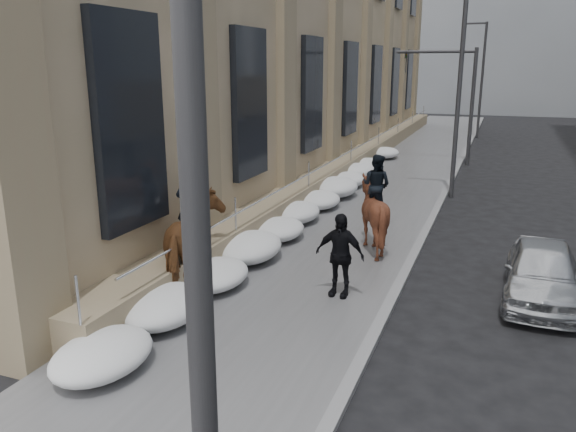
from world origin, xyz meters
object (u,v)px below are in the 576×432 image
object	(u,v)px
mounted_horse_left	(194,240)
mounted_horse_right	(373,210)
car_silver	(542,272)
pedestrian	(340,255)

from	to	relation	value
mounted_horse_left	mounted_horse_right	distance (m)	5.29
mounted_horse_right	car_silver	world-z (taller)	mounted_horse_right
mounted_horse_left	car_silver	distance (m)	7.93
mounted_horse_left	pedestrian	bearing A→B (deg)	172.28
mounted_horse_right	pedestrian	world-z (taller)	mounted_horse_right
pedestrian	car_silver	distance (m)	4.58
mounted_horse_right	pedestrian	bearing A→B (deg)	106.47
mounted_horse_right	mounted_horse_left	bearing A→B (deg)	67.43
pedestrian	car_silver	xyz separation A→B (m)	(4.26, 1.63, -0.41)
mounted_horse_right	pedestrian	size ratio (longest dim) A/B	1.39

